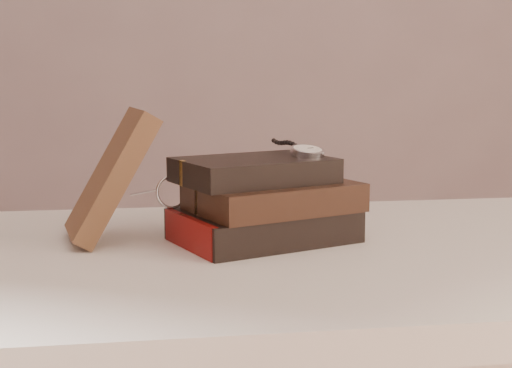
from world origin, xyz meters
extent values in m
cube|color=silver|center=(0.00, 0.35, 0.73)|extent=(1.00, 0.60, 0.04)
cube|color=white|center=(0.00, 0.35, 0.67)|extent=(0.88, 0.49, 0.08)
cube|color=black|center=(-0.06, 0.39, 0.77)|extent=(0.26, 0.22, 0.04)
cube|color=beige|center=(-0.05, 0.39, 0.77)|extent=(0.24, 0.20, 0.03)
cube|color=gold|center=(-0.16, 0.37, 0.77)|extent=(0.01, 0.01, 0.04)
cube|color=maroon|center=(-0.15, 0.35, 0.77)|extent=(0.06, 0.13, 0.04)
cube|color=black|center=(-0.04, 0.39, 0.81)|extent=(0.24, 0.20, 0.04)
cube|color=beige|center=(-0.04, 0.39, 0.81)|extent=(0.23, 0.19, 0.03)
cube|color=gold|center=(-0.14, 0.37, 0.81)|extent=(0.01, 0.01, 0.04)
cube|color=black|center=(-0.07, 0.40, 0.84)|extent=(0.22, 0.19, 0.03)
cube|color=beige|center=(-0.07, 0.40, 0.84)|extent=(0.21, 0.18, 0.02)
cube|color=gold|center=(-0.16, 0.38, 0.84)|extent=(0.01, 0.01, 0.03)
cube|color=#422919|center=(-0.25, 0.42, 0.84)|extent=(0.13, 0.13, 0.17)
cylinder|color=silver|center=(0.00, 0.40, 0.86)|extent=(0.06, 0.06, 0.02)
cylinder|color=white|center=(0.00, 0.40, 0.87)|extent=(0.05, 0.05, 0.01)
torus|color=silver|center=(0.00, 0.40, 0.87)|extent=(0.05, 0.05, 0.01)
cylinder|color=silver|center=(-0.01, 0.42, 0.86)|extent=(0.01, 0.01, 0.01)
cube|color=black|center=(0.00, 0.40, 0.87)|extent=(0.01, 0.01, 0.00)
cube|color=black|center=(0.01, 0.40, 0.87)|extent=(0.01, 0.00, 0.00)
sphere|color=black|center=(-0.01, 0.43, 0.87)|extent=(0.01, 0.01, 0.01)
sphere|color=black|center=(-0.01, 0.44, 0.87)|extent=(0.01, 0.01, 0.01)
sphere|color=black|center=(-0.01, 0.45, 0.87)|extent=(0.01, 0.01, 0.01)
sphere|color=black|center=(-0.01, 0.46, 0.87)|extent=(0.01, 0.01, 0.01)
sphere|color=black|center=(-0.01, 0.47, 0.87)|extent=(0.01, 0.01, 0.01)
sphere|color=black|center=(-0.02, 0.48, 0.87)|extent=(0.01, 0.01, 0.01)
sphere|color=black|center=(-0.02, 0.49, 0.87)|extent=(0.01, 0.01, 0.01)
sphere|color=black|center=(-0.02, 0.51, 0.87)|extent=(0.01, 0.01, 0.01)
sphere|color=black|center=(-0.02, 0.52, 0.87)|extent=(0.01, 0.01, 0.01)
torus|color=silver|center=(-0.17, 0.42, 0.81)|extent=(0.05, 0.03, 0.04)
torus|color=silver|center=(-0.13, 0.43, 0.81)|extent=(0.05, 0.03, 0.04)
cylinder|color=silver|center=(-0.15, 0.43, 0.82)|extent=(0.01, 0.01, 0.00)
cylinder|color=silver|center=(-0.21, 0.46, 0.81)|extent=(0.04, 0.09, 0.02)
cylinder|color=silver|center=(-0.13, 0.49, 0.81)|extent=(0.04, 0.09, 0.02)
camera|label=1|loc=(-0.21, -0.53, 0.97)|focal=51.53mm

